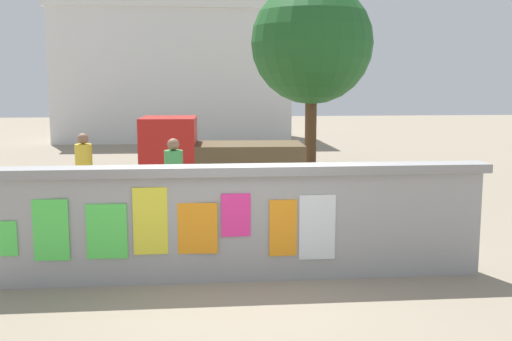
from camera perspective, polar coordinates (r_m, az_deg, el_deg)
name	(u,v)px	position (r m, az deg, el deg)	size (l,w,h in m)	color
ground	(217,182)	(16.19, -3.64, -1.09)	(60.00, 60.00, 0.00)	gray
poster_wall	(235,221)	(8.19, -1.96, -4.75)	(6.87, 0.42, 1.55)	#9B9B9B
auto_rickshaw_truck	(214,159)	(13.85, -3.96, 1.07)	(3.66, 1.66, 1.85)	black
motorcycle	(355,209)	(10.67, 9.20, -3.59)	(1.89, 0.63, 0.87)	black
bicycle_near	(207,225)	(9.89, -4.54, -5.06)	(1.69, 0.46, 0.95)	black
bicycle_far	(79,219)	(10.66, -16.19, -4.38)	(1.69, 0.46, 0.95)	black
person_walking	(174,173)	(11.28, -7.66, -0.22)	(0.43, 0.43, 1.62)	#338CBF
person_bystander	(84,165)	(12.76, -15.73, 0.53)	(0.46, 0.46, 1.62)	#BF6626
tree_roadside	(312,44)	(17.36, 5.22, 11.69)	(3.38, 3.38, 5.38)	brown
building_background	(174,71)	(28.38, -7.65, 9.18)	(10.42, 4.95, 6.15)	silver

